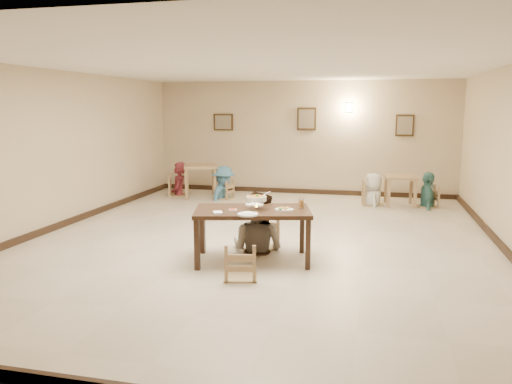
% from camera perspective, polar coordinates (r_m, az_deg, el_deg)
% --- Properties ---
extents(floor, '(10.00, 10.00, 0.00)m').
position_cam_1_polar(floor, '(8.80, 0.57, -5.49)').
color(floor, beige).
rests_on(floor, ground).
extents(ceiling, '(10.00, 10.00, 0.00)m').
position_cam_1_polar(ceiling, '(8.53, 0.60, 14.37)').
color(ceiling, silver).
rests_on(ceiling, wall_back).
extents(wall_back, '(10.00, 0.00, 10.00)m').
position_cam_1_polar(wall_back, '(13.44, 5.37, 6.18)').
color(wall_back, '#C4AF90').
rests_on(wall_back, floor).
extents(wall_front, '(10.00, 0.00, 10.00)m').
position_cam_1_polar(wall_front, '(3.87, -16.15, -2.59)').
color(wall_front, '#C4AF90').
rests_on(wall_front, floor).
extents(wall_left, '(0.00, 10.00, 10.00)m').
position_cam_1_polar(wall_left, '(10.19, -21.98, 4.45)').
color(wall_left, '#C4AF90').
rests_on(wall_left, floor).
extents(baseboard_back, '(8.00, 0.06, 0.12)m').
position_cam_1_polar(baseboard_back, '(13.57, 5.25, 0.10)').
color(baseboard_back, black).
rests_on(baseboard_back, floor).
extents(baseboard_left, '(0.06, 10.00, 0.12)m').
position_cam_1_polar(baseboard_left, '(10.39, -21.34, -3.47)').
color(baseboard_left, black).
rests_on(baseboard_left, floor).
extents(baseboard_right, '(0.06, 10.00, 0.12)m').
position_cam_1_polar(baseboard_right, '(8.83, 26.73, -6.10)').
color(baseboard_right, black).
rests_on(baseboard_right, floor).
extents(picture_a, '(0.55, 0.04, 0.45)m').
position_cam_1_polar(picture_a, '(13.86, -3.76, 7.96)').
color(picture_a, '#312010').
rests_on(picture_a, wall_back).
extents(picture_b, '(0.50, 0.04, 0.60)m').
position_cam_1_polar(picture_b, '(13.36, 5.80, 8.30)').
color(picture_b, '#312010').
rests_on(picture_b, wall_back).
extents(picture_c, '(0.45, 0.04, 0.55)m').
position_cam_1_polar(picture_c, '(13.27, 16.64, 7.30)').
color(picture_c, '#312010').
rests_on(picture_c, wall_back).
extents(wall_sconce, '(0.16, 0.05, 0.22)m').
position_cam_1_polar(wall_sconce, '(13.26, 10.61, 9.48)').
color(wall_sconce, '#FFD88C').
rests_on(wall_sconce, wall_back).
extents(main_table, '(1.88, 1.34, 0.80)m').
position_cam_1_polar(main_table, '(7.45, -0.40, -2.60)').
color(main_table, '#311E14').
rests_on(main_table, floor).
extents(chair_far, '(0.47, 0.47, 0.99)m').
position_cam_1_polar(chair_far, '(8.17, 0.64, -3.11)').
color(chair_far, tan).
rests_on(chair_far, floor).
extents(chair_near, '(0.45, 0.45, 0.95)m').
position_cam_1_polar(chair_near, '(6.77, -1.78, -5.97)').
color(chair_near, tan).
rests_on(chair_near, floor).
extents(main_diner, '(1.11, 0.97, 1.93)m').
position_cam_1_polar(main_diner, '(7.99, 0.16, 0.03)').
color(main_diner, gray).
rests_on(main_diner, floor).
extents(curry_warmer, '(0.33, 0.30, 0.27)m').
position_cam_1_polar(curry_warmer, '(7.42, 0.06, -0.78)').
color(curry_warmer, silver).
rests_on(curry_warmer, main_table).
extents(rice_plate_far, '(0.29, 0.29, 0.07)m').
position_cam_1_polar(rice_plate_far, '(7.72, -0.18, -1.44)').
color(rice_plate_far, white).
rests_on(rice_plate_far, main_table).
extents(rice_plate_near, '(0.29, 0.29, 0.07)m').
position_cam_1_polar(rice_plate_near, '(7.03, -0.95, -2.54)').
color(rice_plate_near, white).
rests_on(rice_plate_near, main_table).
extents(fried_plate, '(0.28, 0.28, 0.06)m').
position_cam_1_polar(fried_plate, '(7.36, 3.23, -1.96)').
color(fried_plate, white).
rests_on(fried_plate, main_table).
extents(chili_dish, '(0.12, 0.12, 0.03)m').
position_cam_1_polar(chili_dish, '(7.35, -2.68, -2.04)').
color(chili_dish, white).
rests_on(chili_dish, main_table).
extents(napkin_cutlery, '(0.20, 0.26, 0.03)m').
position_cam_1_polar(napkin_cutlery, '(7.14, -4.37, -2.39)').
color(napkin_cutlery, white).
rests_on(napkin_cutlery, main_table).
extents(drink_glass, '(0.08, 0.08, 0.16)m').
position_cam_1_polar(drink_glass, '(7.53, 5.18, -1.30)').
color(drink_glass, white).
rests_on(drink_glass, main_table).
extents(bg_table_left, '(1.09, 1.09, 0.84)m').
position_cam_1_polar(bg_table_left, '(12.94, -6.37, 2.47)').
color(bg_table_left, '#9D7B55').
rests_on(bg_table_left, floor).
extents(bg_table_right, '(0.78, 0.78, 0.71)m').
position_cam_1_polar(bg_table_right, '(12.23, 16.20, 1.16)').
color(bg_table_right, '#9D7B55').
rests_on(bg_table_right, floor).
extents(bg_chair_ll, '(0.51, 0.51, 1.08)m').
position_cam_1_polar(bg_chair_ll, '(13.26, -8.85, 1.88)').
color(bg_chair_ll, tan).
rests_on(bg_chair_ll, floor).
extents(bg_chair_lr, '(0.42, 0.42, 0.90)m').
position_cam_1_polar(bg_chair_lr, '(12.71, -3.74, 1.25)').
color(bg_chair_lr, tan).
rests_on(bg_chair_lr, floor).
extents(bg_chair_rl, '(0.50, 0.50, 1.06)m').
position_cam_1_polar(bg_chair_rl, '(12.18, 13.28, 1.02)').
color(bg_chair_rl, tan).
rests_on(bg_chair_rl, floor).
extents(bg_chair_rr, '(0.45, 0.45, 0.95)m').
position_cam_1_polar(bg_chair_rr, '(12.29, 19.06, 0.57)').
color(bg_chair_rr, tan).
rests_on(bg_chair_rr, floor).
extents(bg_diner_a, '(0.57, 0.73, 1.77)m').
position_cam_1_polar(bg_diner_a, '(13.22, -8.89, 3.38)').
color(bg_diner_a, maroon).
rests_on(bg_diner_a, floor).
extents(bg_diner_b, '(0.71, 1.13, 1.67)m').
position_cam_1_polar(bg_diner_b, '(12.66, -3.76, 2.98)').
color(bg_diner_b, teal).
rests_on(bg_diner_b, floor).
extents(bg_diner_c, '(0.60, 0.81, 1.52)m').
position_cam_1_polar(bg_diner_c, '(12.15, 13.32, 2.11)').
color(bg_diner_c, silver).
rests_on(bg_diner_c, floor).
extents(bg_diner_d, '(0.40, 0.97, 1.65)m').
position_cam_1_polar(bg_diner_d, '(12.24, 19.15, 2.19)').
color(bg_diner_d, teal).
rests_on(bg_diner_d, floor).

